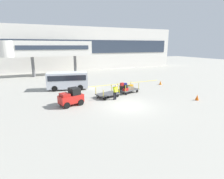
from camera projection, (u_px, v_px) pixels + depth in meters
ground_plane at (127, 106)px, 16.26m from camera, size 120.00×120.00×0.00m
apron_lead_line at (117, 84)px, 25.26m from camera, size 14.35×0.87×0.01m
terminal_building at (72, 49)px, 38.46m from camera, size 48.94×2.51×9.17m
jet_bridge at (44, 49)px, 30.87m from camera, size 15.25×3.00×6.05m
baggage_tug at (71, 97)px, 16.18m from camera, size 2.33×1.73×1.58m
baggage_cart_lead at (108, 94)px, 18.85m from camera, size 3.08×2.01×1.10m
baggage_cart_middle at (127, 88)px, 20.60m from camera, size 3.08×2.01×1.21m
baggage_handler at (115, 91)px, 17.81m from camera, size 0.51×0.53×1.56m
shuttle_van at (68, 79)px, 22.10m from camera, size 5.08×2.82×2.10m
safety_cone_near at (160, 83)px, 24.94m from camera, size 0.36×0.36×0.55m
safety_cone_far at (197, 97)px, 17.85m from camera, size 0.36×0.36×0.55m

